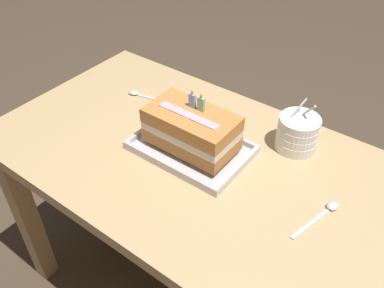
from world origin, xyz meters
name	(u,v)px	position (x,y,z in m)	size (l,w,h in m)	color
dining_table	(193,183)	(0.00, 0.00, 0.58)	(1.14, 0.66, 0.69)	tan
foil_tray	(191,148)	(-0.01, 0.01, 0.69)	(0.31, 0.21, 0.02)	silver
birthday_cake	(191,129)	(-0.01, 0.01, 0.76)	(0.24, 0.13, 0.15)	#C68040
bowl_stack	(298,133)	(0.21, 0.20, 0.73)	(0.12, 0.12, 0.14)	white
serving_spoon_near_tray	(138,94)	(-0.31, 0.13, 0.69)	(0.14, 0.05, 0.01)	silver
serving_spoon_by_bowls	(327,210)	(0.37, 0.03, 0.69)	(0.06, 0.16, 0.01)	silver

